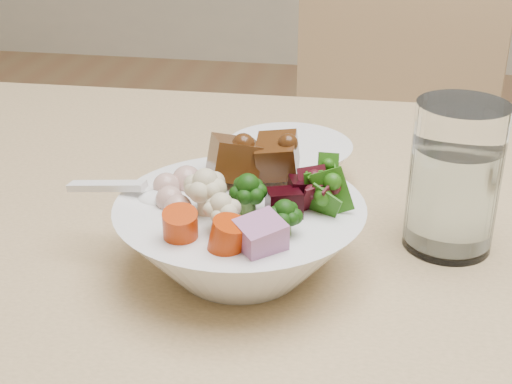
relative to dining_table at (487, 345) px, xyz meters
The scene contains 6 objects.
dining_table is the anchor object (origin of this frame).
chair_far 0.72m from the dining_table, 98.31° to the left, with size 0.47×0.47×0.84m.
food_bowl 0.24m from the dining_table, behind, with size 0.20×0.20×0.11m.
soup_spoon 0.32m from the dining_table, behind, with size 0.10×0.04×0.02m.
water_glass 0.15m from the dining_table, 134.17° to the left, with size 0.08×0.08×0.13m.
side_bowl 0.26m from the dining_table, 143.29° to the left, with size 0.13×0.13×0.04m, color white, non-canonical shape.
Camera 1 is at (-0.36, -0.62, 1.04)m, focal length 50.00 mm.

